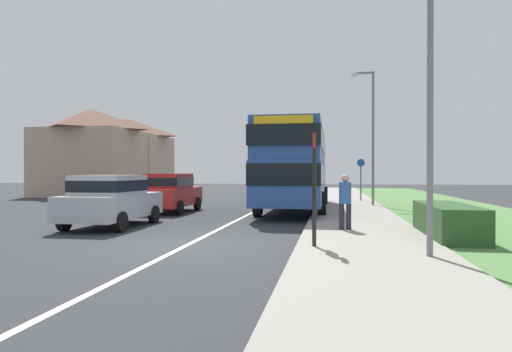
% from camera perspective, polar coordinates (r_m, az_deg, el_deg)
% --- Properties ---
extents(ground_plane, '(120.00, 120.00, 0.00)m').
position_cam_1_polar(ground_plane, '(11.15, -8.40, -8.43)').
color(ground_plane, '#2D3033').
extents(lane_marking_centre, '(0.14, 60.00, 0.01)m').
position_cam_1_polar(lane_marking_centre, '(18.88, -0.92, -4.80)').
color(lane_marking_centre, silver).
rests_on(lane_marking_centre, ground_plane).
extents(pavement_near_side, '(3.20, 68.00, 0.12)m').
position_cam_1_polar(pavement_near_side, '(16.60, 12.28, -5.33)').
color(pavement_near_side, gray).
rests_on(pavement_near_side, ground_plane).
extents(grass_verge_seaward, '(6.00, 68.00, 0.08)m').
position_cam_1_polar(grass_verge_seaward, '(17.35, 26.67, -5.18)').
color(grass_verge_seaward, '#517F42').
rests_on(grass_verge_seaward, ground_plane).
extents(roadside_hedge, '(1.10, 3.62, 0.90)m').
position_cam_1_polar(roadside_hedge, '(12.74, 22.75, -5.32)').
color(roadside_hedge, '#2D5128').
rests_on(roadside_hedge, ground_plane).
extents(double_decker_bus, '(2.80, 10.89, 3.70)m').
position_cam_1_polar(double_decker_bus, '(20.74, 4.96, 1.58)').
color(double_decker_bus, '#284C93').
rests_on(double_decker_bus, ground_plane).
extents(parked_car_silver, '(1.97, 4.02, 1.64)m').
position_cam_1_polar(parked_car_silver, '(15.14, -17.59, -2.68)').
color(parked_car_silver, '#B7B7BC').
rests_on(parked_car_silver, ground_plane).
extents(parked_car_red, '(1.89, 4.04, 1.68)m').
position_cam_1_polar(parked_car_red, '(20.12, -10.72, -1.87)').
color(parked_car_red, '#B21E1E').
rests_on(parked_car_red, ground_plane).
extents(pedestrian_at_stop, '(0.34, 0.34, 1.67)m').
position_cam_1_polar(pedestrian_at_stop, '(13.04, 11.04, -2.85)').
color(pedestrian_at_stop, '#23232D').
rests_on(pedestrian_at_stop, ground_plane).
extents(bus_stop_sign, '(0.09, 0.52, 2.60)m').
position_cam_1_polar(bus_stop_sign, '(10.00, 7.27, -0.59)').
color(bus_stop_sign, black).
rests_on(bus_stop_sign, ground_plane).
extents(cycle_route_sign, '(0.44, 0.08, 2.52)m').
position_cam_1_polar(cycle_route_sign, '(27.11, 12.93, -0.22)').
color(cycle_route_sign, slate).
rests_on(cycle_route_sign, ground_plane).
extents(street_lamp_near, '(1.14, 0.20, 7.70)m').
position_cam_1_polar(street_lamp_near, '(9.70, 20.29, 16.49)').
color(street_lamp_near, slate).
rests_on(street_lamp_near, ground_plane).
extents(street_lamp_mid, '(1.14, 0.20, 6.73)m').
position_cam_1_polar(street_lamp_mid, '(23.49, 14.11, 5.73)').
color(street_lamp_mid, slate).
rests_on(street_lamp_mid, ground_plane).
extents(house_terrace_far_side, '(6.60, 12.11, 6.50)m').
position_cam_1_polar(house_terrace_far_side, '(38.95, -17.72, 2.63)').
color(house_terrace_far_side, tan).
rests_on(house_terrace_far_side, ground_plane).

